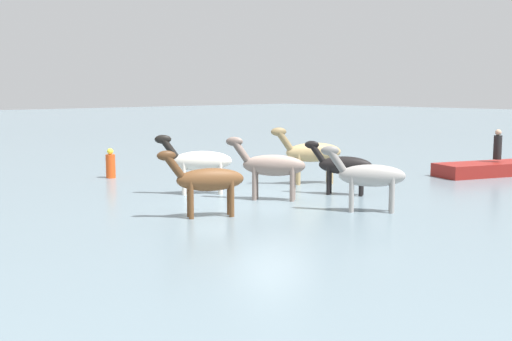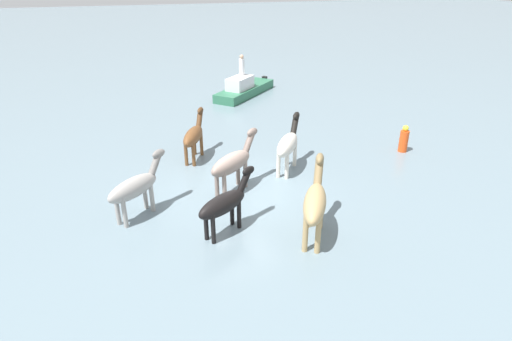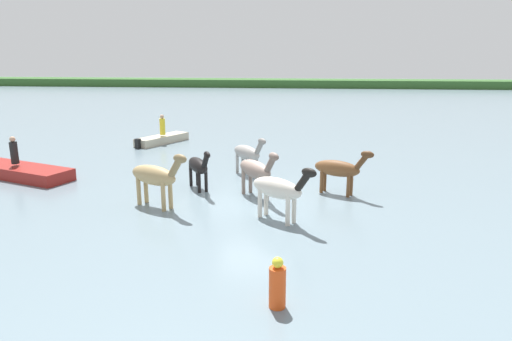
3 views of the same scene
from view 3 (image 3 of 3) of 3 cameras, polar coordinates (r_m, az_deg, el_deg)
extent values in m
plane|color=slate|center=(17.20, -0.41, -3.45)|extent=(173.73, 173.73, 0.00)
cube|color=#305927|center=(75.89, 4.61, 10.20)|extent=(156.36, 6.00, 2.40)
ellipsoid|color=silver|center=(14.73, 2.58, -2.16)|extent=(1.90, 1.62, 0.65)
cylinder|color=silver|center=(14.66, 4.70, -4.47)|extent=(0.14, 0.14, 1.07)
cylinder|color=silver|center=(14.42, 3.93, -4.77)|extent=(0.14, 0.14, 1.07)
cylinder|color=silver|center=(15.36, 1.26, -3.55)|extent=(0.14, 0.14, 1.07)
cylinder|color=silver|center=(15.13, 0.48, -3.81)|extent=(0.14, 0.14, 1.07)
cylinder|color=black|center=(14.00, 5.83, -1.29)|extent=(0.61, 0.53, 0.71)
ellipsoid|color=black|center=(13.81, 6.54, -0.27)|extent=(0.56, 0.50, 0.29)
ellipsoid|color=brown|center=(17.76, 9.91, 0.26)|extent=(1.86, 1.30, 0.61)
cylinder|color=brown|center=(17.82, 11.64, -1.44)|extent=(0.13, 0.13, 1.00)
cylinder|color=brown|center=(17.56, 11.29, -1.66)|extent=(0.13, 0.13, 1.00)
cylinder|color=brown|center=(18.22, 8.46, -0.95)|extent=(0.13, 0.13, 1.00)
cylinder|color=brown|center=(17.96, 8.06, -1.16)|extent=(0.13, 0.13, 1.00)
cylinder|color=#50311A|center=(17.33, 12.89, 1.11)|extent=(0.59, 0.44, 0.67)
ellipsoid|color=#50311A|center=(17.21, 13.54, 1.92)|extent=(0.54, 0.41, 0.27)
ellipsoid|color=tan|center=(16.39, -12.50, -0.58)|extent=(2.08, 1.53, 0.69)
cylinder|color=tan|center=(16.21, -10.48, -2.71)|extent=(0.15, 0.15, 1.13)
cylinder|color=tan|center=(16.00, -11.33, -2.99)|extent=(0.15, 0.15, 1.13)
cylinder|color=tan|center=(17.09, -13.39, -1.99)|extent=(0.15, 0.15, 1.13)
cylinder|color=tan|center=(16.88, -14.23, -2.24)|extent=(0.15, 0.15, 1.13)
cylinder|color=olive|center=(15.51, -9.86, 0.43)|extent=(0.66, 0.51, 0.75)
ellipsoid|color=olive|center=(15.29, -9.33, 1.44)|extent=(0.61, 0.48, 0.30)
ellipsoid|color=black|center=(18.32, -7.16, 0.63)|extent=(1.34, 1.74, 0.58)
cylinder|color=black|center=(18.01, -6.16, -1.15)|extent=(0.13, 0.13, 0.95)
cylinder|color=black|center=(17.92, -7.00, -1.25)|extent=(0.13, 0.13, 0.95)
cylinder|color=black|center=(18.96, -7.22, -0.40)|extent=(0.13, 0.13, 0.95)
cylinder|color=black|center=(18.87, -8.02, -0.49)|extent=(0.13, 0.13, 0.95)
cylinder|color=black|center=(17.39, -6.23, 1.20)|extent=(0.45, 0.55, 0.64)
ellipsoid|color=black|center=(17.17, -6.04, 1.93)|extent=(0.42, 0.51, 0.25)
ellipsoid|color=#9E9993|center=(20.25, -1.15, 2.21)|extent=(1.60, 1.75, 0.62)
cylinder|color=#9E9993|center=(19.99, 0.07, 0.57)|extent=(0.14, 0.14, 1.01)
cylinder|color=#9E9993|center=(19.83, -0.64, 0.46)|extent=(0.14, 0.14, 1.01)
cylinder|color=#9E9993|center=(20.89, -1.63, 1.16)|extent=(0.14, 0.14, 1.01)
cylinder|color=#9E9993|center=(20.73, -2.32, 1.06)|extent=(0.14, 0.14, 1.01)
cylinder|color=slate|center=(19.38, 0.42, 2.88)|extent=(0.52, 0.57, 0.68)
ellipsoid|color=slate|center=(19.17, 0.75, 3.60)|extent=(0.49, 0.52, 0.27)
ellipsoid|color=gray|center=(17.08, -0.13, 0.14)|extent=(1.64, 1.88, 0.65)
cylinder|color=gray|center=(16.83, 1.37, -1.96)|extent=(0.14, 0.14, 1.07)
cylinder|color=gray|center=(16.66, 0.47, -2.12)|extent=(0.14, 0.14, 1.07)
cylinder|color=gray|center=(17.77, -0.69, -1.08)|extent=(0.14, 0.14, 1.07)
cylinder|color=gray|center=(17.62, -1.56, -1.22)|extent=(0.14, 0.14, 1.07)
cylinder|color=#63544C|center=(16.14, 1.79, 0.85)|extent=(0.54, 0.60, 0.71)
ellipsoid|color=#63544C|center=(15.91, 2.21, 1.73)|extent=(0.50, 0.56, 0.29)
cube|color=maroon|center=(22.60, -27.12, -0.28)|extent=(5.43, 3.20, 0.66)
cube|color=#B7AD93|center=(28.34, -11.46, 3.62)|extent=(2.57, 3.67, 0.61)
cube|color=black|center=(27.04, -14.31, 3.12)|extent=(0.36, 0.34, 0.66)
cylinder|color=black|center=(22.42, -27.59, 1.94)|extent=(0.32, 0.32, 0.95)
sphere|color=tan|center=(22.32, -27.76, 3.43)|extent=(0.24, 0.24, 0.24)
cylinder|color=yellow|center=(27.95, -11.43, 5.30)|extent=(0.32, 0.32, 0.95)
sphere|color=tan|center=(27.86, -11.49, 6.51)|extent=(0.24, 0.24, 0.24)
cylinder|color=#E54C19|center=(10.03, 2.64, -14.18)|extent=(0.36, 0.36, 0.90)
sphere|color=yellow|center=(9.77, 2.68, -11.24)|extent=(0.24, 0.24, 0.24)
camera|label=1|loc=(32.51, 27.18, 9.47)|focal=44.52mm
camera|label=2|loc=(24.16, -31.14, 16.13)|focal=29.72mm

